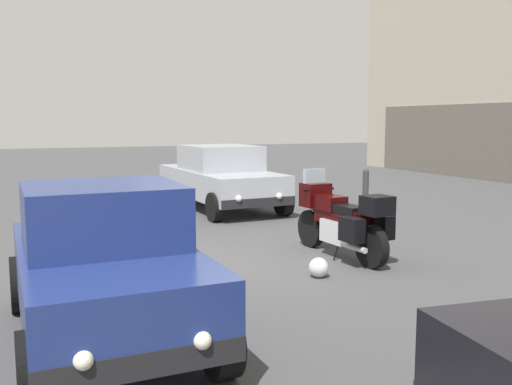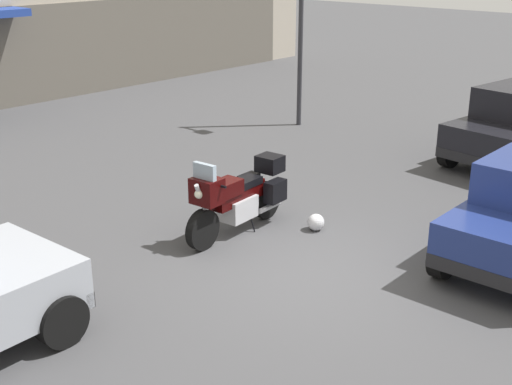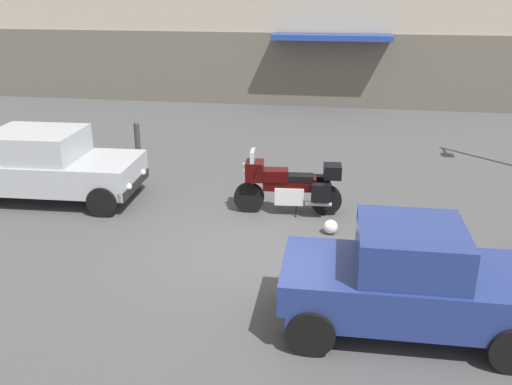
{
  "view_description": "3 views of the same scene",
  "coord_description": "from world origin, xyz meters",
  "views": [
    {
      "loc": [
        7.91,
        -2.93,
        2.17
      ],
      "look_at": [
        -0.07,
        0.47,
        1.06
      ],
      "focal_mm": 39.67,
      "sensor_mm": 36.0,
      "label": 1
    },
    {
      "loc": [
        -7.08,
        -5.35,
        4.43
      ],
      "look_at": [
        -0.26,
        0.87,
        1.06
      ],
      "focal_mm": 47.8,
      "sensor_mm": 36.0,
      "label": 2
    },
    {
      "loc": [
        1.44,
        -9.15,
        4.55
      ],
      "look_at": [
        -0.22,
        0.65,
        0.84
      ],
      "focal_mm": 39.36,
      "sensor_mm": 36.0,
      "label": 3
    }
  ],
  "objects": [
    {
      "name": "car_sedan_far",
      "position": [
        -5.32,
        1.73,
        0.78
      ],
      "size": [
        4.64,
        2.1,
        1.56
      ],
      "rotation": [
        0.0,
        0.0,
        0.05
      ],
      "color": "#9EA3AD",
      "rests_on": "ground"
    },
    {
      "name": "car_compact_side",
      "position": [
        2.35,
        -2.18,
        0.77
      ],
      "size": [
        3.51,
        1.77,
        1.56
      ],
      "rotation": [
        0.0,
        0.0,
        0.02
      ],
      "color": "navy",
      "rests_on": "ground"
    },
    {
      "name": "motorcycle",
      "position": [
        0.3,
        1.78,
        0.62
      ],
      "size": [
        2.26,
        0.81,
        1.36
      ],
      "rotation": [
        0.0,
        0.0,
        3.22
      ],
      "color": "black",
      "rests_on": "ground"
    },
    {
      "name": "helmet",
      "position": [
        1.2,
        0.88,
        0.14
      ],
      "size": [
        0.28,
        0.28,
        0.28
      ],
      "primitive_type": "sphere",
      "color": "silver",
      "rests_on": "ground"
    },
    {
      "name": "bollard_curbside",
      "position": [
        -4.44,
        5.45,
        0.49
      ],
      "size": [
        0.16,
        0.16,
        0.94
      ],
      "color": "#333338",
      "rests_on": "ground"
    },
    {
      "name": "ground_plane",
      "position": [
        0.0,
        0.0,
        0.0
      ],
      "size": [
        80.0,
        80.0,
        0.0
      ],
      "primitive_type": "plane",
      "color": "#424244"
    }
  ]
}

